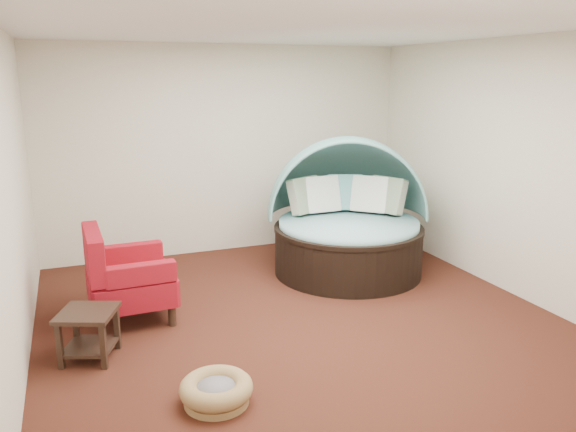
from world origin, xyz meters
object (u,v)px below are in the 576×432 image
object	(u,v)px
red_armchair	(124,277)
side_table	(88,328)
canopy_daybed	(348,210)
pet_basket	(216,391)

from	to	relation	value
red_armchair	side_table	bearing A→B (deg)	-119.23
side_table	red_armchair	bearing A→B (deg)	62.33
red_armchair	side_table	xyz separation A→B (m)	(-0.38, -0.72, -0.16)
canopy_daybed	red_armchair	bearing A→B (deg)	-147.99
red_armchair	side_table	world-z (taller)	red_armchair
pet_basket	red_armchair	size ratio (longest dim) A/B	0.58
red_armchair	canopy_daybed	bearing A→B (deg)	9.67
canopy_daybed	pet_basket	distance (m)	3.34
side_table	canopy_daybed	bearing A→B (deg)	22.06
canopy_daybed	red_armchair	world-z (taller)	canopy_daybed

